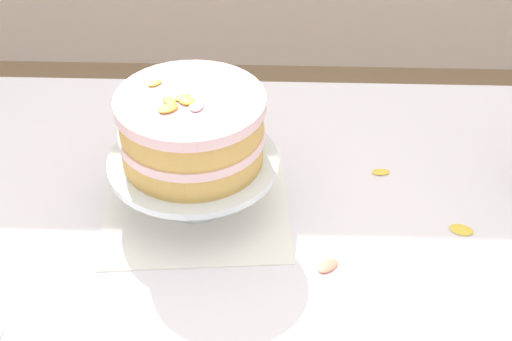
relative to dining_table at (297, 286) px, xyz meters
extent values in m
cube|color=white|center=(0.00, 0.03, 0.08)|extent=(1.40, 1.00, 0.03)
cylinder|color=brown|center=(-0.60, 0.43, -0.29)|extent=(0.06, 0.06, 0.71)
cube|color=white|center=(-0.18, 0.10, 0.09)|extent=(0.35, 0.35, 0.00)
cylinder|color=silver|center=(-0.18, 0.10, 0.10)|extent=(0.11, 0.11, 0.01)
cylinder|color=silver|center=(-0.18, 0.10, 0.14)|extent=(0.03, 0.03, 0.07)
cylinder|color=silver|center=(-0.18, 0.10, 0.19)|extent=(0.29, 0.29, 0.01)
cylinder|color=tan|center=(-0.18, 0.10, 0.21)|extent=(0.24, 0.24, 0.04)
cylinder|color=beige|center=(-0.18, 0.10, 0.24)|extent=(0.24, 0.24, 0.02)
cylinder|color=tan|center=(-0.18, 0.10, 0.27)|extent=(0.24, 0.24, 0.04)
cylinder|color=beige|center=(-0.18, 0.10, 0.30)|extent=(0.25, 0.25, 0.02)
ellipsoid|color=orange|center=(-0.21, 0.07, 0.32)|extent=(0.04, 0.04, 0.01)
ellipsoid|color=orange|center=(-0.21, 0.09, 0.32)|extent=(0.03, 0.04, 0.01)
ellipsoid|color=yellow|center=(-0.24, 0.14, 0.31)|extent=(0.03, 0.03, 0.00)
ellipsoid|color=pink|center=(-0.17, 0.08, 0.31)|extent=(0.03, 0.03, 0.00)
ellipsoid|color=yellow|center=(-0.19, 0.10, 0.32)|extent=(0.03, 0.03, 0.01)
ellipsoid|color=yellow|center=(-0.18, 0.09, 0.32)|extent=(0.04, 0.04, 0.01)
ellipsoid|color=#E56B51|center=(0.05, -0.04, 0.09)|extent=(0.05, 0.05, 0.00)
ellipsoid|color=yellow|center=(0.15, 0.21, 0.09)|extent=(0.03, 0.02, 0.01)
ellipsoid|color=yellow|center=(0.28, 0.05, 0.09)|extent=(0.05, 0.04, 0.00)
camera|label=1|loc=(-0.04, -0.98, 0.99)|focal=56.42mm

